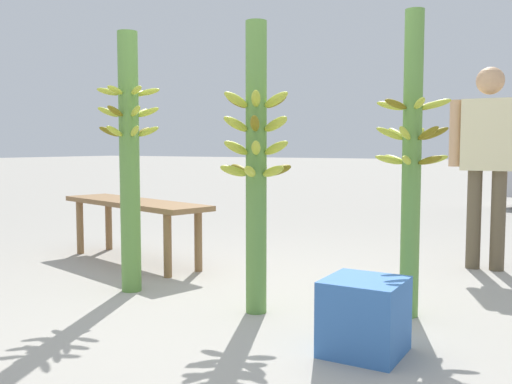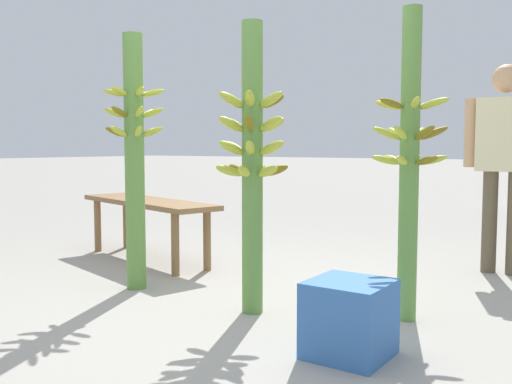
{
  "view_description": "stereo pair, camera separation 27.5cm",
  "coord_description": "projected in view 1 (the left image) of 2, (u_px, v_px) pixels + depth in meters",
  "views": [
    {
      "loc": [
        1.65,
        -2.73,
        0.95
      ],
      "look_at": [
        -0.1,
        0.3,
        0.67
      ],
      "focal_mm": 40.0,
      "sensor_mm": 36.0,
      "label": 1
    },
    {
      "loc": [
        1.88,
        -2.58,
        0.95
      ],
      "look_at": [
        -0.1,
        0.3,
        0.67
      ],
      "focal_mm": 40.0,
      "sensor_mm": 36.0,
      "label": 2
    }
  ],
  "objects": [
    {
      "name": "ground_plane",
      "position": [
        245.0,
        314.0,
        3.25
      ],
      "size": [
        80.0,
        80.0,
        0.0
      ],
      "primitive_type": "plane",
      "color": "#9E998E"
    },
    {
      "name": "banana_stalk_left",
      "position": [
        129.0,
        157.0,
        3.7
      ],
      "size": [
        0.39,
        0.41,
        1.69
      ],
      "color": "#5B8C3D",
      "rests_on": "ground_plane"
    },
    {
      "name": "banana_stalk_center",
      "position": [
        256.0,
        160.0,
        3.21
      ],
      "size": [
        0.43,
        0.43,
        1.65
      ],
      "color": "#5B8C3D",
      "rests_on": "ground_plane"
    },
    {
      "name": "banana_stalk_right",
      "position": [
        412.0,
        160.0,
        3.14
      ],
      "size": [
        0.42,
        0.42,
        1.69
      ],
      "color": "#5B8C3D",
      "rests_on": "ground_plane"
    },
    {
      "name": "vendor_person",
      "position": [
        488.0,
        149.0,
        4.35
      ],
      "size": [
        0.58,
        0.21,
        1.55
      ],
      "rotation": [
        0.0,
        0.0,
        0.05
      ],
      "color": "brown",
      "rests_on": "ground_plane"
    },
    {
      "name": "market_bench",
      "position": [
        134.0,
        209.0,
        4.68
      ],
      "size": [
        1.64,
        0.8,
        0.51
      ],
      "rotation": [
        0.0,
        0.0,
        -0.26
      ],
      "color": "olive",
      "rests_on": "ground_plane"
    },
    {
      "name": "produce_crate",
      "position": [
        364.0,
        316.0,
        2.62
      ],
      "size": [
        0.35,
        0.35,
        0.35
      ],
      "color": "#386BB2",
      "rests_on": "ground_plane"
    }
  ]
}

